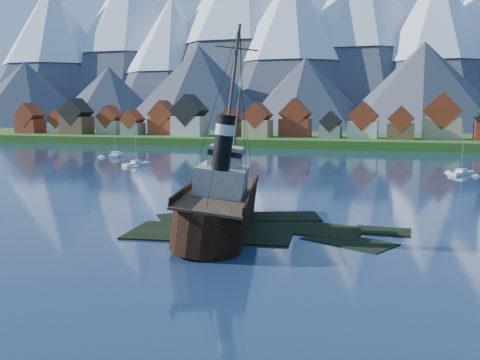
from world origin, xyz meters
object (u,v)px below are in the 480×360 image
(sailboat_b, at_px, (136,165))
(sailboat_d, at_px, (462,174))
(tugboat_wreck, at_px, (222,201))
(sailboat_c, at_px, (115,156))

(sailboat_b, xyz_separation_m, sailboat_d, (74.78, 5.11, -0.03))
(tugboat_wreck, bearing_deg, sailboat_d, 51.00)
(sailboat_b, height_order, sailboat_c, sailboat_c)
(tugboat_wreck, distance_m, sailboat_c, 101.59)
(sailboat_d, bearing_deg, sailboat_b, -142.78)
(sailboat_b, distance_m, sailboat_d, 74.95)
(sailboat_c, bearing_deg, sailboat_d, -32.84)
(sailboat_b, bearing_deg, tugboat_wreck, -34.96)
(tugboat_wreck, height_order, sailboat_d, tugboat_wreck)
(sailboat_d, bearing_deg, sailboat_c, -156.17)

